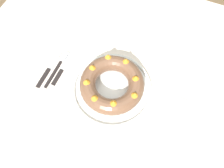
{
  "coord_description": "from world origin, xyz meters",
  "views": [
    {
      "loc": [
        0.13,
        -0.35,
        1.58
      ],
      "look_at": [
        -0.01,
        -0.01,
        0.81
      ],
      "focal_mm": 35.0,
      "sensor_mm": 36.0,
      "label": 1
    }
  ],
  "objects": [
    {
      "name": "serving_knife",
      "position": [
        -0.3,
        -0.03,
        0.76
      ],
      "size": [
        0.02,
        0.21,
        0.01
      ],
      "rotation": [
        0.0,
        0.0,
        0.04
      ],
      "color": "black",
      "rests_on": "dining_table"
    },
    {
      "name": "fork",
      "position": [
        -0.27,
        -0.0,
        0.76
      ],
      "size": [
        0.02,
        0.19,
        0.01
      ],
      "rotation": [
        0.0,
        0.0,
        0.01
      ],
      "color": "black",
      "rests_on": "dining_table"
    },
    {
      "name": "ground_plane",
      "position": [
        0.0,
        0.0,
        0.0
      ],
      "size": [
        8.0,
        8.0,
        0.0
      ],
      "primitive_type": "plane",
      "color": "brown"
    },
    {
      "name": "serving_dish",
      "position": [
        -0.01,
        -0.01,
        0.77
      ],
      "size": [
        0.33,
        0.33,
        0.02
      ],
      "color": "white",
      "rests_on": "dining_table"
    },
    {
      "name": "bundt_cake",
      "position": [
        -0.01,
        -0.01,
        0.81
      ],
      "size": [
        0.25,
        0.25,
        0.08
      ],
      "color": "brown",
      "rests_on": "serving_dish"
    },
    {
      "name": "cake_knife",
      "position": [
        -0.24,
        -0.02,
        0.76
      ],
      "size": [
        0.02,
        0.17,
        0.01
      ],
      "rotation": [
        0.0,
        0.0,
        -0.05
      ],
      "color": "black",
      "rests_on": "dining_table"
    },
    {
      "name": "dining_table",
      "position": [
        0.0,
        0.0,
        0.68
      ],
      "size": [
        1.4,
        1.27,
        0.76
      ],
      "color": "beige",
      "rests_on": "ground_plane"
    },
    {
      "name": "napkin",
      "position": [
        0.27,
        0.01,
        0.76
      ],
      "size": [
        0.15,
        0.11,
        0.0
      ],
      "primitive_type": "cube",
      "rotation": [
        0.0,
        0.0,
        0.01
      ],
      "color": "#B2D1B7",
      "rests_on": "dining_table"
    }
  ]
}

